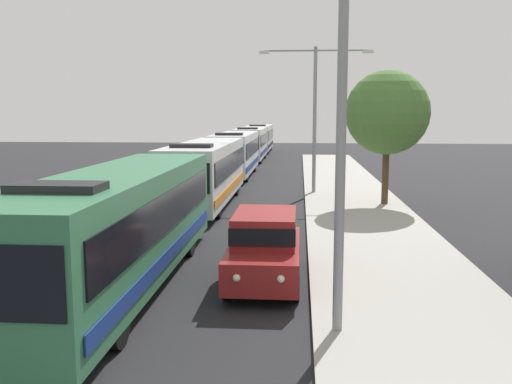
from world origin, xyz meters
TOP-DOWN VIEW (x-y plane):
  - bus_lead at (-1.30, 9.89)m, footprint 2.58×12.28m
  - bus_second_in_line at (-1.30, 23.26)m, footprint 2.58×11.86m
  - bus_middle at (-1.30, 35.96)m, footprint 2.58×11.05m
  - bus_fourth_in_line at (-1.30, 48.93)m, footprint 2.58×10.47m
  - bus_rear at (-1.30, 60.78)m, footprint 2.58×11.09m
  - white_suv at (2.40, 10.60)m, footprint 1.86×4.56m
  - streetlamp_near at (4.10, 7.02)m, footprint 6.34×0.28m
  - streetlamp_mid at (4.10, 27.16)m, footprint 6.13×0.28m
  - roadside_tree at (7.43, 23.35)m, footprint 4.00×4.00m

SIDE VIEW (x-z plane):
  - white_suv at x=2.40m, z-range 0.08..1.98m
  - bus_fourth_in_line at x=-1.30m, z-range 0.08..3.29m
  - bus_middle at x=-1.30m, z-range 0.09..3.30m
  - bus_rear at x=-1.30m, z-range 0.09..3.30m
  - bus_second_in_line at x=-1.30m, z-range 0.09..3.30m
  - bus_lead at x=-1.30m, z-range 0.09..3.30m
  - roadside_tree at x=7.43m, z-range 1.33..7.70m
  - streetlamp_mid at x=4.10m, z-range 1.08..8.97m
  - streetlamp_near at x=4.10m, z-range 1.11..9.52m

